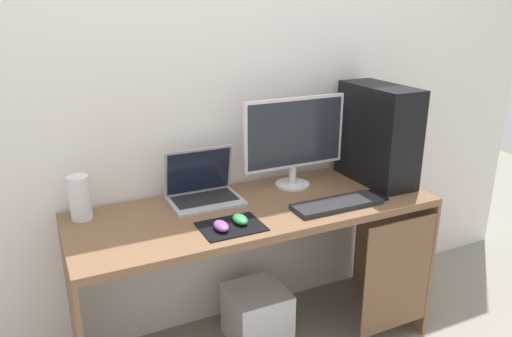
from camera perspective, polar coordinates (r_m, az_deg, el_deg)
The scene contains 12 objects.
wall_back at distance 2.40m, azimuth -3.53°, elevation 10.49°, with size 4.00×0.05×2.60m.
desk at distance 2.31m, azimuth 0.60°, elevation -7.64°, with size 1.66×0.61×0.77m.
pc_tower at distance 2.56m, azimuth 13.90°, elevation 3.89°, with size 0.20×0.44×0.49m, color black.
monitor at distance 2.41m, azimuth 4.48°, elevation 3.48°, with size 0.54×0.17×0.45m.
laptop at distance 2.31m, azimuth -6.12°, elevation -2.50°, with size 0.33×0.24×0.24m.
speaker at distance 2.21m, azimuth -19.71°, elevation -3.21°, with size 0.09×0.09×0.19m, color silver.
keyboard at distance 2.26m, azimuth 9.34°, elevation -4.09°, with size 0.42×0.14×0.02m, color #232326.
mousepad at distance 2.05m, azimuth -2.88°, elevation -6.72°, with size 0.26×0.20×0.01m, color black.
mouse_left at distance 2.06m, azimuth -1.84°, elevation -5.90°, with size 0.06×0.10×0.03m, color #338C4C.
mouse_right at distance 2.01m, azimuth -4.05°, elevation -6.65°, with size 0.06×0.10×0.03m, color #8C4C99.
cell_phone at distance 2.41m, azimuth 13.54°, elevation -3.09°, with size 0.07×0.13×0.01m, color black.
subwoofer at distance 2.60m, azimuth 0.12°, elevation -16.56°, with size 0.29×0.29×0.29m, color silver.
Camera 1 is at (-0.89, -1.86, 1.66)m, focal length 34.56 mm.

